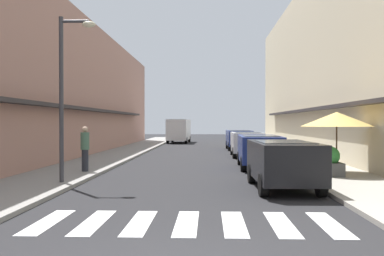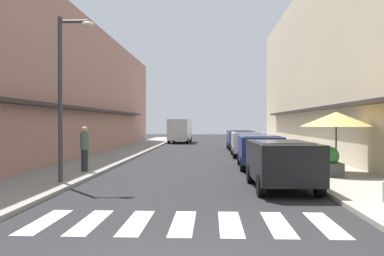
% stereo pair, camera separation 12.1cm
% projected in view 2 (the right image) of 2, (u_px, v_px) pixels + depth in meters
% --- Properties ---
extents(ground_plane, '(99.90, 99.90, 0.00)m').
position_uv_depth(ground_plane, '(201.00, 159.00, 23.42)').
color(ground_plane, '#232326').
extents(sidewalk_left, '(2.89, 63.58, 0.12)m').
position_uv_depth(sidewalk_left, '(109.00, 158.00, 23.66)').
color(sidewalk_left, gray).
rests_on(sidewalk_left, ground_plane).
extents(sidewalk_right, '(2.89, 63.58, 0.12)m').
position_uv_depth(sidewalk_right, '(295.00, 158.00, 23.18)').
color(sidewalk_right, '#9E998E').
rests_on(sidewalk_right, ground_plane).
extents(building_row_left, '(5.50, 42.87, 8.24)m').
position_uv_depth(building_row_left, '(49.00, 88.00, 25.05)').
color(building_row_left, '#A87A6B').
rests_on(building_row_left, ground_plane).
extents(building_row_right, '(5.50, 42.87, 11.18)m').
position_uv_depth(building_row_right, '(359.00, 61.00, 24.20)').
color(building_row_right, beige).
rests_on(building_row_right, ground_plane).
extents(crosswalk, '(6.15, 2.20, 0.01)m').
position_uv_depth(crosswalk, '(183.00, 223.00, 8.47)').
color(crosswalk, silver).
rests_on(crosswalk, ground_plane).
extents(parked_car_near, '(1.88, 3.96, 1.47)m').
position_uv_depth(parked_car_near, '(282.00, 159.00, 12.74)').
color(parked_car_near, black).
rests_on(parked_car_near, ground_plane).
extents(parked_car_mid, '(1.89, 4.26, 1.47)m').
position_uv_depth(parked_car_mid, '(259.00, 148.00, 18.69)').
color(parked_car_mid, navy).
rests_on(parked_car_mid, ground_plane).
extents(parked_car_far, '(1.84, 4.12, 1.47)m').
position_uv_depth(parked_car_far, '(247.00, 141.00, 25.01)').
color(parked_car_far, silver).
rests_on(parked_car_far, ground_plane).
extents(parked_car_distant, '(1.87, 3.96, 1.47)m').
position_uv_depth(parked_car_distant, '(240.00, 138.00, 31.30)').
color(parked_car_distant, navy).
rests_on(parked_car_distant, ground_plane).
extents(delivery_van, '(2.18, 5.47, 2.37)m').
position_uv_depth(delivery_van, '(180.00, 129.00, 42.29)').
color(delivery_van, silver).
rests_on(delivery_van, ground_plane).
extents(street_lamp, '(1.19, 0.28, 5.32)m').
position_uv_depth(street_lamp, '(66.00, 81.00, 13.48)').
color(street_lamp, '#38383D').
rests_on(street_lamp, sidewalk_left).
extents(cafe_umbrella, '(2.67, 2.67, 2.33)m').
position_uv_depth(cafe_umbrella, '(336.00, 119.00, 15.84)').
color(cafe_umbrella, '#262626').
rests_on(cafe_umbrella, sidewalk_right).
extents(planter_midblock, '(0.85, 0.85, 1.07)m').
position_uv_depth(planter_midblock, '(329.00, 163.00, 15.07)').
color(planter_midblock, '#4C4C4C').
rests_on(planter_midblock, sidewalk_right).
extents(pedestrian_walking_near, '(0.34, 0.34, 1.77)m').
position_uv_depth(pedestrian_walking_near, '(84.00, 148.00, 16.52)').
color(pedestrian_walking_near, '#282B33').
rests_on(pedestrian_walking_near, sidewalk_left).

